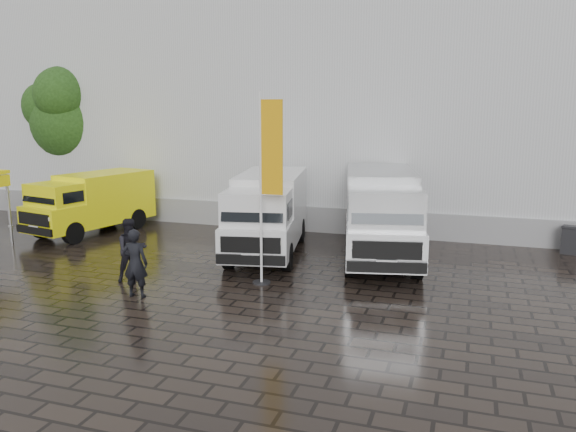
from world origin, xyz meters
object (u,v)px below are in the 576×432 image
(van_white, at_px, (268,215))
(person_front, at_px, (135,263))
(person_tent, at_px, (132,250))
(wheelie_bin, at_px, (571,240))
(van_silver, at_px, (381,216))
(flagpole, at_px, (267,179))
(van_yellow, at_px, (91,204))

(van_white, xyz_separation_m, person_front, (-1.69, -5.22, -0.42))
(person_front, xyz_separation_m, person_tent, (-0.88, 1.16, -0.00))
(van_white, xyz_separation_m, wheelie_bin, (9.64, 3.19, -0.84))
(person_front, height_order, person_tent, person_front)
(van_silver, distance_m, flagpole, 4.68)
(van_yellow, distance_m, flagpole, 9.76)
(van_white, distance_m, person_front, 5.50)
(van_silver, distance_m, person_front, 7.85)
(van_silver, xyz_separation_m, person_front, (-5.35, -5.73, -0.51))
(wheelie_bin, distance_m, person_tent, 14.20)
(van_silver, bearing_deg, wheelie_bin, 12.06)
(wheelie_bin, xyz_separation_m, person_tent, (-12.20, -7.26, 0.42))
(van_white, height_order, van_silver, van_silver)
(person_tent, bearing_deg, van_white, 6.17)
(van_silver, relative_size, person_tent, 3.62)
(wheelie_bin, bearing_deg, person_tent, -134.04)
(wheelie_bin, height_order, person_tent, person_tent)
(van_yellow, bearing_deg, wheelie_bin, 20.03)
(van_white, distance_m, flagpole, 3.71)
(van_silver, height_order, person_tent, van_silver)
(flagpole, height_order, person_tent, flagpole)
(person_front, bearing_deg, van_silver, -141.42)
(van_silver, xyz_separation_m, flagpole, (-2.51, -3.64, 1.53))
(van_white, height_order, person_tent, van_white)
(flagpole, height_order, wheelie_bin, flagpole)
(van_yellow, relative_size, person_front, 2.79)
(van_white, relative_size, van_silver, 0.94)
(van_silver, bearing_deg, person_front, -145.20)
(van_silver, bearing_deg, flagpole, -136.77)
(van_silver, bearing_deg, person_tent, -155.87)
(van_white, bearing_deg, van_yellow, 162.81)
(van_yellow, height_order, flagpole, flagpole)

